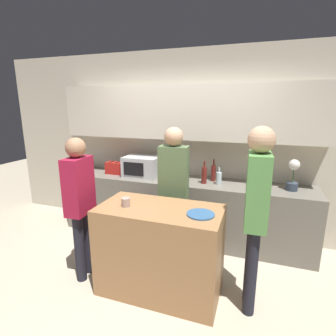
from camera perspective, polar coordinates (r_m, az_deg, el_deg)
The scene contains 15 objects.
ground_plane at distance 3.01m, azimuth -5.69°, elevation -26.36°, with size 14.00×14.00×0.00m, color #BCAD93.
back_wall at distance 3.89m, azimuth 4.15°, elevation 7.81°, with size 6.40×0.40×2.70m.
back_counter at distance 3.90m, azimuth 2.82°, elevation -8.80°, with size 3.60×0.62×0.88m.
kitchen_island at distance 2.84m, azimuth -1.73°, elevation -17.37°, with size 1.24×0.64×0.93m.
microwave at distance 3.93m, azimuth -5.64°, elevation 0.35°, with size 0.52×0.39×0.30m.
toaster at distance 4.16m, azimuth -11.50°, elevation 0.03°, with size 0.26×0.16×0.18m.
potted_plant at distance 3.60m, azimuth 25.59°, elevation -1.40°, with size 0.14×0.14×0.39m.
bottle_0 at distance 3.59m, azimuth 7.86°, elevation -1.52°, with size 0.07×0.07×0.31m.
bottle_1 at distance 3.72m, azimuth 9.86°, elevation -1.03°, with size 0.06×0.06×0.31m.
bottle_2 at distance 3.59m, azimuth 11.01°, elevation -2.14°, with size 0.07×0.07×0.23m.
plate_on_island at distance 2.48m, azimuth 7.11°, elevation -9.96°, with size 0.26×0.26×0.01m.
cup_0 at distance 2.69m, azimuth -9.20°, elevation -7.33°, with size 0.09×0.09×0.09m.
person_left at distance 3.14m, azimuth 1.21°, elevation -3.51°, with size 0.35×0.22×1.68m.
person_center at distance 2.48m, azimuth 18.63°, elevation -7.71°, with size 0.23×0.35×1.76m.
person_right at distance 3.00m, azimuth -18.65°, elevation -6.18°, with size 0.21×0.35×1.60m.
Camera 1 is at (1.00, -2.08, 1.93)m, focal length 28.00 mm.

